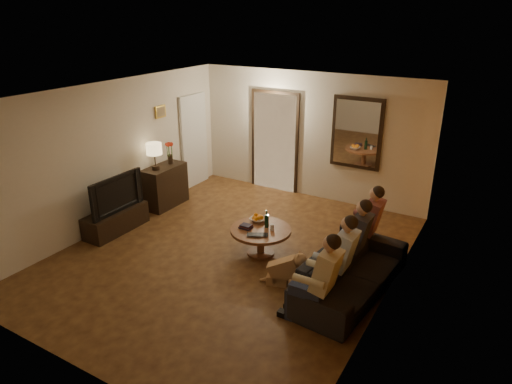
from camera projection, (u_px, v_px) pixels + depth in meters
The scene contains 33 objects.
floor at pixel (231, 254), 7.46m from camera, with size 5.00×6.00×0.01m, color #422211.
ceiling at pixel (227, 94), 6.50m from camera, with size 5.00×6.00×0.01m, color white.
back_wall at pixel (310, 136), 9.38m from camera, with size 5.00×0.02×2.60m, color beige.
front_wall at pixel (64, 269), 4.58m from camera, with size 5.00×0.02×2.60m, color beige.
left_wall at pixel (113, 155), 8.15m from camera, with size 0.02×6.00×2.60m, color beige.
right_wall at pixel (393, 214), 5.81m from camera, with size 0.02×6.00×2.60m, color beige.
orange_accent at pixel (392, 214), 5.81m from camera, with size 0.01×6.00×2.60m, color orange.
kitchen_doorway at pixel (275, 143), 9.84m from camera, with size 1.00×0.06×2.10m, color #FFE0A5.
door_trim at pixel (275, 143), 9.83m from camera, with size 1.12×0.04×2.22m, color black.
fridge_glimpse at pixel (285, 151), 9.78m from camera, with size 0.45×0.03×1.70m, color silver.
mirror_frame at pixel (357, 133), 8.81m from camera, with size 1.00×0.05×1.40m, color black.
mirror_glass at pixel (356, 133), 8.78m from camera, with size 0.86×0.02×1.26m, color white.
white_door at pixel (194, 141), 10.08m from camera, with size 0.06×0.85×2.04m, color white.
framed_art at pixel (160, 112), 8.98m from camera, with size 0.03×0.28×0.24m, color #B28C33.
art_canvas at pixel (161, 112), 8.97m from camera, with size 0.01×0.22×0.18m, color brown.
dresser at pixel (165, 186), 9.18m from camera, with size 0.45×0.93×0.83m, color black.
table_lamp at pixel (155, 156), 8.75m from camera, with size 0.30×0.30×0.54m, color beige, non-canonical shape.
flower_vase at pixel (170, 153), 9.12m from camera, with size 0.14×0.14×0.44m, color red, non-canonical shape.
tv_stand at pixel (116, 220), 8.18m from camera, with size 0.45×1.21×0.40m, color black.
tv at pixel (112, 193), 7.98m from camera, with size 0.15×1.15×0.66m, color black.
sofa at pixel (352, 272), 6.36m from camera, with size 0.85×2.18×0.64m, color black.
person_a at pixel (321, 284), 5.58m from camera, with size 0.60×0.40×1.20m, color tan, non-canonical shape.
person_b at pixel (339, 262), 6.06m from camera, with size 0.60×0.40×1.20m, color tan, non-canonical shape.
person_c at pixel (354, 243), 6.54m from camera, with size 0.60×0.40×1.20m, color tan, non-canonical shape.
person_d at pixel (367, 227), 7.02m from camera, with size 0.60×0.40×1.20m, color tan, non-canonical shape.
dog at pixel (284, 268), 6.53m from camera, with size 0.56×0.24×0.56m, color #A7754D, non-canonical shape.
coffee_table at pixel (261, 241), 7.40m from camera, with size 0.98×0.98×0.45m, color brown.
bowl at pixel (258, 219), 7.56m from camera, with size 0.26×0.26×0.06m, color white.
oranges at pixel (258, 216), 7.53m from camera, with size 0.20×0.20×0.08m, color orange, non-canonical shape.
wine_bottle at pixel (267, 218), 7.31m from camera, with size 0.07×0.07×0.31m, color black, non-canonical shape.
wine_glass at pixel (272, 227), 7.25m from camera, with size 0.06×0.06×0.10m, color silver.
book_stack at pixel (246, 226), 7.32m from camera, with size 0.20×0.15×0.07m, color black, non-canonical shape.
laptop at pixel (257, 236), 7.04m from camera, with size 0.33×0.21×0.03m, color black.
Camera 1 is at (3.67, -5.44, 3.72)m, focal length 32.00 mm.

